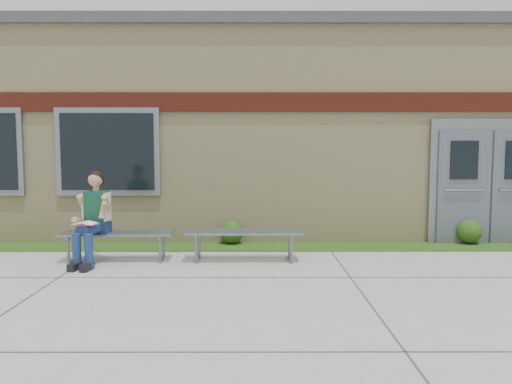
{
  "coord_description": "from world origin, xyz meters",
  "views": [
    {
      "loc": [
        -0.31,
        -6.19,
        1.77
      ],
      "look_at": [
        -0.29,
        1.7,
        1.07
      ],
      "focal_mm": 35.0,
      "sensor_mm": 36.0,
      "label": 1
    }
  ],
  "objects": [
    {
      "name": "shrub_mid",
      "position": [
        -0.74,
        2.85,
        0.23
      ],
      "size": [
        0.42,
        0.42,
        0.42
      ],
      "primitive_type": "sphere",
      "color": "#244712",
      "rests_on": "grass_strip"
    },
    {
      "name": "bench_left",
      "position": [
        -2.48,
        1.55,
        0.35
      ],
      "size": [
        1.76,
        0.56,
        0.45
      ],
      "rotation": [
        0.0,
        0.0,
        0.04
      ],
      "color": "slate",
      "rests_on": "ground"
    },
    {
      "name": "ground",
      "position": [
        0.0,
        0.0,
        0.0
      ],
      "size": [
        80.0,
        80.0,
        0.0
      ],
      "primitive_type": "plane",
      "color": "#9E9E99",
      "rests_on": "ground"
    },
    {
      "name": "school_building",
      "position": [
        -0.0,
        5.99,
        2.1
      ],
      "size": [
        16.2,
        6.22,
        4.2
      ],
      "color": "beige",
      "rests_on": "ground"
    },
    {
      "name": "bench_right",
      "position": [
        -0.48,
        1.55,
        0.37
      ],
      "size": [
        1.83,
        0.51,
        0.48
      ],
      "rotation": [
        0.0,
        0.0,
        0.0
      ],
      "color": "slate",
      "rests_on": "ground"
    },
    {
      "name": "grass_strip",
      "position": [
        0.0,
        2.6,
        0.01
      ],
      "size": [
        16.0,
        0.8,
        0.02
      ],
      "primitive_type": "cube",
      "color": "#244712",
      "rests_on": "ground"
    },
    {
      "name": "shrub_east",
      "position": [
        3.62,
        2.85,
        0.24
      ],
      "size": [
        0.45,
        0.45,
        0.45
      ],
      "primitive_type": "sphere",
      "color": "#244712",
      "rests_on": "grass_strip"
    },
    {
      "name": "girl",
      "position": [
        -2.78,
        1.34,
        0.73
      ],
      "size": [
        0.53,
        0.91,
        1.42
      ],
      "rotation": [
        0.0,
        0.0,
        -0.16
      ],
      "color": "navy",
      "rests_on": "ground"
    }
  ]
}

